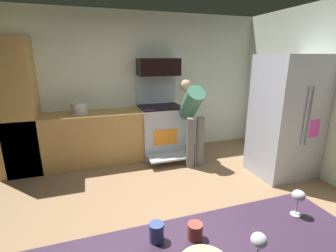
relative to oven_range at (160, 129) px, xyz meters
name	(u,v)px	position (x,y,z in m)	size (l,w,h in m)	color
ground_plane	(175,221)	(-0.42, -1.97, -0.52)	(5.20, 4.80, 0.02)	#8B6B4B
wall_back	(133,85)	(-0.42, 0.37, 0.79)	(5.20, 0.12, 2.60)	silver
lower_cabinet_run	(87,139)	(-1.32, 0.01, -0.06)	(2.40, 0.60, 0.90)	#B2884B
cabinet_column	(16,108)	(-2.32, 0.01, 0.54)	(0.60, 0.60, 2.10)	#B2884B
oven_range	(160,129)	(0.00, 0.00, 0.00)	(0.76, 0.99, 1.49)	#AFB9C3
microwave	(158,67)	(0.00, 0.09, 1.14)	(0.74, 0.38, 0.30)	black
refrigerator	(286,117)	(1.61, -1.36, 0.42)	(0.88, 0.75, 1.85)	#ADB2C7
person_cook	(192,115)	(0.40, -0.55, 0.36)	(0.31, 0.67, 1.44)	slate
wine_glass_mid	(298,197)	(-0.12, -3.26, 0.52)	(0.08, 0.08, 0.16)	silver
wine_glass_far	(259,242)	(-0.57, -3.48, 0.50)	(0.07, 0.07, 0.15)	silver
mug_coffee	(195,231)	(-0.78, -3.25, 0.44)	(0.08, 0.08, 0.09)	#9A4237
mug_tea	(156,232)	(-0.97, -3.20, 0.44)	(0.08, 0.08, 0.10)	#394C86
stock_pot	(79,108)	(-1.40, 0.01, 0.48)	(0.26, 0.26, 0.18)	beige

